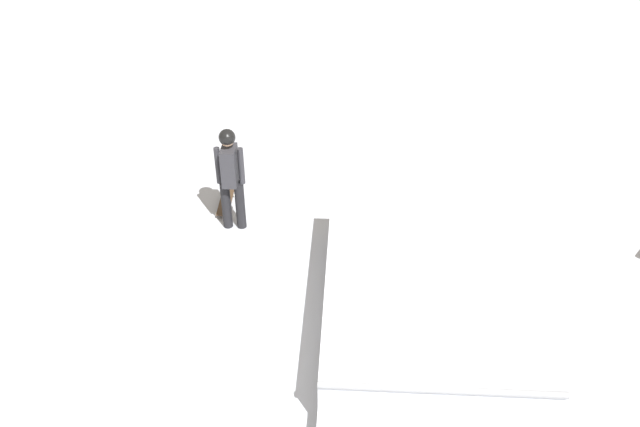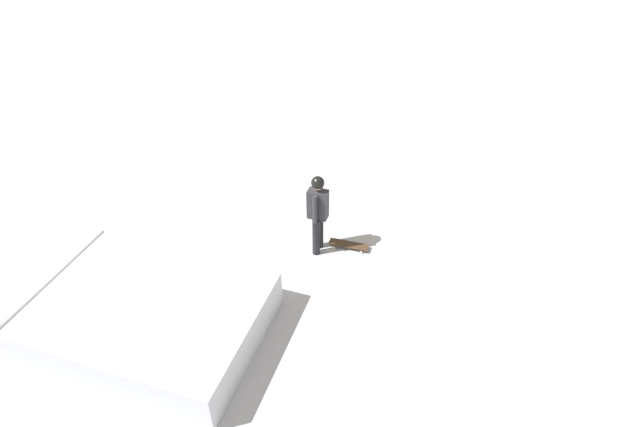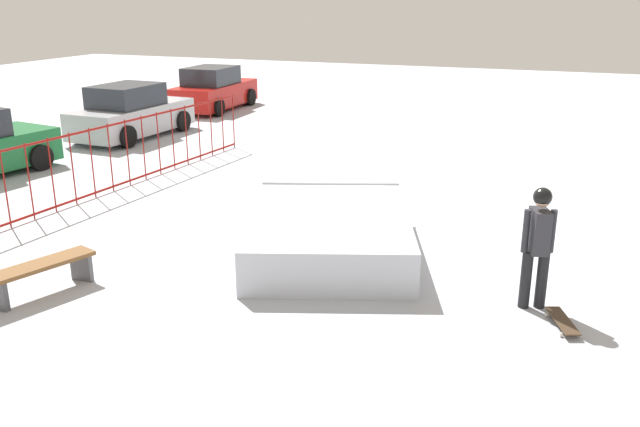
{
  "view_description": "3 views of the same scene",
  "coord_description": "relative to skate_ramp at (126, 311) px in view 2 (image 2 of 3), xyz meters",
  "views": [
    {
      "loc": [
        5.31,
        1.14,
        6.01
      ],
      "look_at": [
        -1.51,
        -1.76,
        0.9
      ],
      "focal_mm": 36.08,
      "sensor_mm": 36.0,
      "label": 1
    },
    {
      "loc": [
        -6.66,
        2.69,
        6.72
      ],
      "look_at": [
        -1.96,
        -3.3,
        1.0
      ],
      "focal_mm": 28.66,
      "sensor_mm": 36.0,
      "label": 2
    },
    {
      "loc": [
        -10.81,
        -3.73,
        4.14
      ],
      "look_at": [
        -0.73,
        0.22,
        0.6
      ],
      "focal_mm": 37.69,
      "sensor_mm": 36.0,
      "label": 3
    }
  ],
  "objects": [
    {
      "name": "ground_plane",
      "position": [
        0.53,
        -0.12,
        -0.32
      ],
      "size": [
        60.0,
        60.0,
        0.0
      ],
      "primitive_type": "plane",
      "color": "#B2B7C1"
    },
    {
      "name": "skate_ramp",
      "position": [
        0.0,
        0.0,
        0.0
      ],
      "size": [
        5.96,
        4.28,
        0.74
      ],
      "rotation": [
        0.0,
        0.0,
        0.35
      ],
      "color": "silver",
      "rests_on": "ground"
    },
    {
      "name": "skater",
      "position": [
        -1.32,
        -3.49,
        0.69
      ],
      "size": [
        0.43,
        0.42,
        1.73
      ],
      "rotation": [
        0.0,
        0.0,
        3.5
      ],
      "color": "black",
      "rests_on": "ground"
    },
    {
      "name": "skateboard",
      "position": [
        -1.77,
        -3.92,
        -0.24
      ],
      "size": [
        0.82,
        0.48,
        0.09
      ],
      "rotation": [
        0.0,
        0.0,
        3.52
      ],
      "color": "#3F2D1E",
      "rests_on": "ground"
    }
  ]
}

